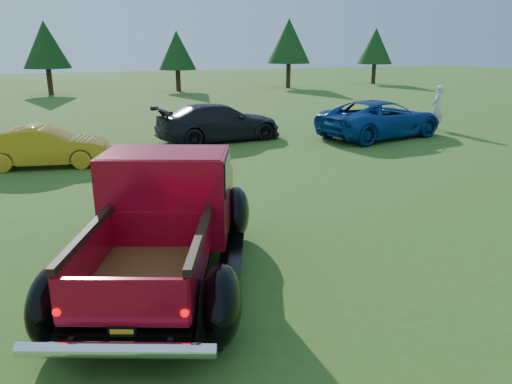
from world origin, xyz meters
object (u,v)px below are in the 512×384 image
Objects in this scene: tree_east at (289,41)px; tree_far_east at (375,46)px; show_car_grey at (219,122)px; show_car_yellow at (46,147)px; tree_mid_right at (177,50)px; show_car_blue at (381,119)px; spectator at (437,108)px; tree_mid_left at (46,45)px; pickup_truck at (168,216)px.

tree_far_east is (9.00, 1.00, -0.41)m from tree_east.
show_car_grey is (-21.57, -20.88, -2.57)m from tree_far_east.
show_car_grey is at bearing -60.16° from show_car_yellow.
tree_mid_right is 0.94× the size of show_car_grey.
tree_far_east is 27.60m from show_car_blue.
tree_east is 1.51× the size of show_car_yellow.
tree_mid_right is 22.35m from spectator.
tree_mid_left is at bearing 175.24° from tree_east.
pickup_truck is at bearing -104.30° from tree_mid_right.
tree_mid_right is at bearing 176.82° from tree_east.
pickup_truck is at bearing -156.75° from show_car_yellow.
tree_mid_left reaches higher than show_car_blue.
tree_east reaches higher than show_car_yellow.
show_car_grey is 9.15m from spectator.
tree_mid_left is 1.40× the size of show_car_yellow.
tree_mid_right is 2.40× the size of spectator.
tree_east is 28.79m from show_car_yellow.
tree_far_east is 2.61× the size of spectator.
pickup_truck is 11.04m from show_car_grey.
show_car_yellow is at bearing -26.22° from spectator.
tree_mid_left reaches higher than show_car_grey.
tree_far_east reaches higher than pickup_truck.
show_car_grey is at bearing -135.93° from tree_far_east.
pickup_truck is at bearing -119.17° from tree_east.
show_car_yellow is at bearing -113.04° from tree_mid_right.
tree_far_east reaches higher than show_car_yellow.
spectator is at bearing -119.53° from tree_far_east.
tree_east is 9.06m from tree_far_east.
pickup_truck is (-16.80, -30.09, -2.75)m from tree_east.
pickup_truck reaches higher than show_car_grey.
spectator is at bearing -99.43° from tree_east.
tree_far_east is at bearing -1.06° from tree_mid_left.
pickup_truck reaches higher than spectator.
show_car_blue is (2.34, -22.09, -2.27)m from tree_mid_right.
tree_mid_left is 0.91× the size of pickup_truck.
pickup_truck is 13.23m from show_car_blue.
tree_mid_left is 2.72× the size of spectator.
show_car_grey is (-3.57, -20.38, -2.29)m from tree_mid_right.
tree_mid_right is 0.81× the size of tree_east.
tree_east is at bearing -38.05° from show_car_grey.
tree_mid_left is 31.70m from pickup_truck.
tree_east is at bearing -3.18° from tree_mid_right.
tree_mid_left is 18.06m from tree_east.
show_car_yellow is 15.02m from spectator.
tree_mid_right reaches higher than pickup_truck.
tree_far_east is 30.13m from show_car_grey.
show_car_blue is at bearing -63.85° from tree_mid_left.
show_car_grey is at bearing -75.75° from tree_mid_left.
show_car_yellow is 11.84m from show_car_blue.
pickup_truck is at bearing 151.75° from show_car_grey.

